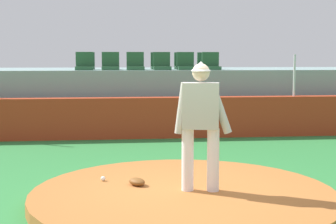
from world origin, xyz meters
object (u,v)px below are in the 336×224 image
object	(u,v)px
stadium_chair_2	(135,64)
stadium_chair_9	(159,64)
stadium_chair_10	(183,64)
stadium_chair_7	(111,64)
stadium_chair_8	(135,64)
stadium_chair_5	(211,64)
stadium_chair_0	(84,64)
stadium_chair_4	(186,64)
stadium_chair_3	(162,64)
pitcher	(201,116)
stadium_chair_1	(111,64)
stadium_chair_6	(86,64)
fielding_glove	(137,182)
stadium_chair_11	(206,64)
baseball	(103,179)

from	to	relation	value
stadium_chair_2	stadium_chair_9	xyz separation A→B (m)	(0.74, 0.89, 0.00)
stadium_chair_10	stadium_chair_7	bearing A→B (deg)	0.10
stadium_chair_8	stadium_chair_5	bearing A→B (deg)	155.73
stadium_chair_2	stadium_chair_0	bearing A→B (deg)	-1.51
stadium_chair_4	stadium_chair_3	bearing A→B (deg)	-3.05
stadium_chair_2	stadium_chair_9	bearing A→B (deg)	-129.75
pitcher	stadium_chair_9	xyz separation A→B (m)	(0.14, 7.94, 0.63)
stadium_chair_1	stadium_chair_4	distance (m)	2.10
stadium_chair_6	stadium_chair_9	bearing A→B (deg)	179.52
stadium_chair_10	stadium_chair_1	bearing A→B (deg)	22.81
fielding_glove	stadium_chair_8	size ratio (longest dim) A/B	0.60
stadium_chair_4	stadium_chair_6	size ratio (longest dim) A/B	1.00
stadium_chair_4	stadium_chair_6	xyz separation A→B (m)	(-2.81, 0.90, 0.00)
stadium_chair_1	stadium_chair_9	xyz separation A→B (m)	(1.42, 0.87, 0.00)
stadium_chair_0	stadium_chair_9	xyz separation A→B (m)	(2.14, 0.85, 0.00)
stadium_chair_3	stadium_chair_5	bearing A→B (deg)	178.15
stadium_chair_0	stadium_chair_2	xyz separation A→B (m)	(1.40, -0.04, 0.00)
stadium_chair_4	stadium_chair_9	bearing A→B (deg)	-52.51
stadium_chair_10	stadium_chair_9	bearing A→B (deg)	2.48
stadium_chair_2	stadium_chair_4	size ratio (longest dim) A/B	1.00
stadium_chair_4	stadium_chair_8	distance (m)	1.68
stadium_chair_5	stadium_chair_3	bearing A→B (deg)	-1.85
stadium_chair_0	stadium_chair_3	xyz separation A→B (m)	(2.14, 0.01, 0.00)
stadium_chair_1	pitcher	bearing A→B (deg)	100.32
stadium_chair_1	stadium_chair_11	xyz separation A→B (m)	(2.83, 0.88, 0.00)
stadium_chair_3	pitcher	bearing A→B (deg)	88.88
baseball	stadium_chair_8	bearing A→B (deg)	83.69
baseball	stadium_chair_11	world-z (taller)	stadium_chair_11
baseball	stadium_chair_0	size ratio (longest dim) A/B	0.15
stadium_chair_2	stadium_chair_9	distance (m)	1.16
stadium_chair_2	stadium_chair_11	world-z (taller)	same
stadium_chair_0	stadium_chair_2	size ratio (longest dim) A/B	1.00
stadium_chair_11	stadium_chair_8	bearing A→B (deg)	-1.10
stadium_chair_4	stadium_chair_11	xyz separation A→B (m)	(0.73, 0.90, 0.00)
fielding_glove	stadium_chair_9	bearing A→B (deg)	141.78
stadium_chair_0	stadium_chair_11	xyz separation A→B (m)	(3.55, 0.87, 0.00)
fielding_glove	stadium_chair_5	distance (m)	7.28
stadium_chair_3	stadium_chair_5	world-z (taller)	same
pitcher	fielding_glove	bearing A→B (deg)	167.45
stadium_chair_0	stadium_chair_9	size ratio (longest dim) A/B	1.00
stadium_chair_7	stadium_chair_9	xyz separation A→B (m)	(1.43, -0.03, 0.00)
stadium_chair_6	stadium_chair_8	xyz separation A→B (m)	(1.42, 0.04, 0.00)
stadium_chair_1	stadium_chair_8	distance (m)	1.17
stadium_chair_5	stadium_chair_10	world-z (taller)	same
stadium_chair_9	stadium_chair_7	bearing A→B (deg)	-1.09
stadium_chair_3	stadium_chair_10	size ratio (longest dim) A/B	1.00
fielding_glove	stadium_chair_2	bearing A→B (deg)	147.07
fielding_glove	stadium_chair_2	distance (m)	6.87
stadium_chair_0	stadium_chair_8	world-z (taller)	same
stadium_chair_0	stadium_chair_7	size ratio (longest dim) A/B	1.00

